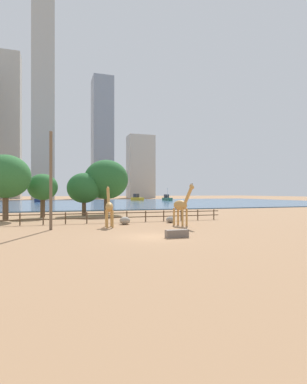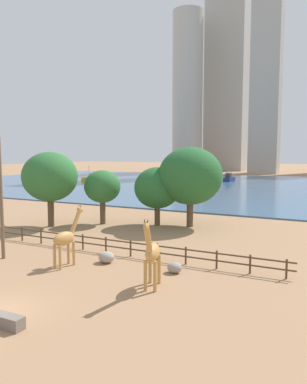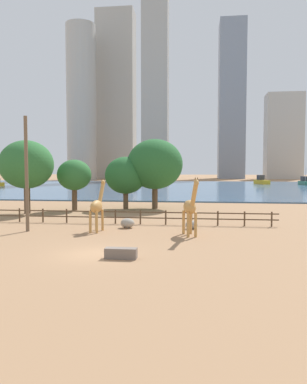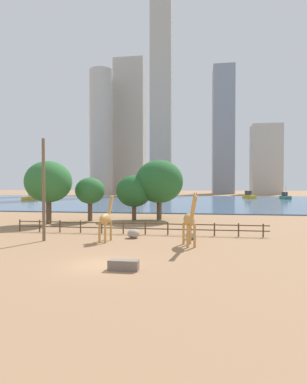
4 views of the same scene
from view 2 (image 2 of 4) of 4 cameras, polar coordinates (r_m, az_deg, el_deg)
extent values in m
plane|color=#9E7551|center=(94.20, 17.46, 0.80)|extent=(400.00, 400.00, 0.00)
cube|color=#3D6084|center=(91.25, 17.15, 0.72)|extent=(180.00, 86.00, 0.20)
cylinder|color=#C18C47|center=(22.22, 0.23, -12.73)|extent=(0.26, 0.26, 1.83)
cylinder|color=#C18C47|center=(22.33, -1.24, -12.65)|extent=(0.26, 0.26, 1.83)
cylinder|color=#C18C47|center=(23.55, 0.86, -11.65)|extent=(0.26, 0.26, 1.83)
cylinder|color=#C18C47|center=(23.65, -0.52, -11.57)|extent=(0.26, 0.26, 1.83)
ellipsoid|color=#C18C47|center=(22.58, -0.16, -9.16)|extent=(1.34, 2.17, 1.06)
cylinder|color=#C18C47|center=(21.09, -0.82, -7.24)|extent=(0.69, 1.38, 1.90)
ellipsoid|color=#C18C47|center=(20.40, -1.13, -5.21)|extent=(0.53, 0.84, 0.70)
cone|color=brown|center=(20.33, -0.90, -4.37)|extent=(0.12, 0.12, 0.19)
cone|color=brown|center=(20.36, -1.35, -4.35)|extent=(0.12, 0.12, 0.19)
cylinder|color=#C18C47|center=(28.21, -12.84, -8.92)|extent=(0.22, 0.22, 1.73)
cylinder|color=#C18C47|center=(27.85, -12.05, -9.10)|extent=(0.22, 0.22, 1.73)
cylinder|color=#C18C47|center=(27.31, -14.84, -9.47)|extent=(0.22, 0.22, 1.73)
cylinder|color=#C18C47|center=(26.94, -14.04, -9.67)|extent=(0.22, 0.22, 1.73)
ellipsoid|color=#C18C47|center=(27.29, -13.49, -6.93)|extent=(0.92, 1.97, 1.00)
cylinder|color=#C18C47|center=(27.93, -11.79, -4.46)|extent=(0.41, 1.26, 1.80)
ellipsoid|color=#C18C47|center=(28.14, -11.15, -2.67)|extent=(0.37, 0.76, 0.66)
cone|color=brown|center=(28.15, -11.27, -2.07)|extent=(0.10, 0.10, 0.18)
cone|color=brown|center=(28.04, -11.04, -2.09)|extent=(0.10, 0.10, 0.18)
cylinder|color=brown|center=(30.43, -22.21, -0.96)|extent=(0.28, 0.28, 9.21)
ellipsoid|color=gray|center=(25.72, 3.23, -11.43)|extent=(1.01, 0.95, 0.71)
ellipsoid|color=gray|center=(28.12, -7.20, -9.82)|extent=(1.18, 1.11, 0.83)
cube|color=#72665B|center=(19.51, -21.45, -17.85)|extent=(1.80, 0.60, 0.60)
cylinder|color=#4C3826|center=(38.27, -21.81, -5.60)|extent=(0.14, 0.14, 1.30)
cylinder|color=#4C3826|center=(36.59, -19.40, -6.03)|extent=(0.14, 0.14, 1.30)
cylinder|color=#4C3826|center=(34.98, -16.77, -6.49)|extent=(0.14, 0.14, 1.30)
cylinder|color=#4C3826|center=(33.46, -13.88, -6.97)|extent=(0.14, 0.14, 1.30)
cylinder|color=#4C3826|center=(32.02, -10.72, -7.48)|extent=(0.14, 0.14, 1.30)
cylinder|color=#4C3826|center=(30.70, -7.27, -8.01)|extent=(0.14, 0.14, 1.30)
cylinder|color=#4C3826|center=(29.50, -3.51, -8.56)|extent=(0.14, 0.14, 1.30)
cylinder|color=#4C3826|center=(28.43, 0.56, -9.10)|extent=(0.14, 0.14, 1.30)
cylinder|color=#4C3826|center=(27.52, 4.94, -9.64)|extent=(0.14, 0.14, 1.30)
cylinder|color=#4C3826|center=(26.77, 9.60, -10.14)|extent=(0.14, 0.14, 1.30)
cylinder|color=#4C3826|center=(26.21, 14.51, -10.61)|extent=(0.14, 0.14, 1.30)
cylinder|color=#4C3826|center=(25.85, 19.61, -11.00)|extent=(0.14, 0.14, 1.30)
cube|color=#4C3826|center=(29.82, -4.97, -7.50)|extent=(26.10, 0.08, 0.10)
cube|color=#4C3826|center=(29.95, -4.96, -8.47)|extent=(26.10, 0.08, 0.10)
cylinder|color=brown|center=(41.14, 5.56, -3.35)|extent=(0.71, 0.71, 2.80)
ellipsoid|color=#26602D|center=(40.68, 5.62, 2.47)|extent=(6.95, 6.95, 6.26)
cylinder|color=brown|center=(41.84, 0.58, -3.61)|extent=(0.62, 0.62, 2.15)
ellipsoid|color=#26602D|center=(41.43, 0.58, 0.64)|extent=(5.11, 5.11, 4.60)
cylinder|color=brown|center=(42.47, -15.37, -3.04)|extent=(0.68, 0.68, 3.10)
ellipsoid|color=#2D6B33|center=(42.05, -15.51, 2.27)|extent=(5.97, 5.97, 5.37)
cylinder|color=brown|center=(42.93, -7.74, -3.10)|extent=(0.63, 0.63, 2.63)
ellipsoid|color=#2D6B33|center=(42.56, -7.80, 0.83)|extent=(4.10, 4.10, 3.69)
cube|color=navy|center=(105.93, 11.45, 1.90)|extent=(2.00, 5.34, 1.06)
cube|color=#333338|center=(105.23, 11.36, 2.51)|extent=(1.31, 1.93, 1.27)
cube|color=gold|center=(108.40, -9.67, 2.00)|extent=(4.92, 4.39, 0.98)
cube|color=silver|center=(108.35, -9.36, 2.57)|extent=(2.10, 2.00, 1.17)
cylinder|color=silver|center=(108.26, -9.82, 3.16)|extent=(0.17, 0.17, 3.41)
cube|color=#ADA89E|center=(178.83, 11.02, 16.02)|extent=(17.77, 10.54, 79.12)
cube|color=#ADA89E|center=(159.38, 16.98, 21.96)|extent=(10.92, 8.23, 105.22)
cylinder|color=#B7B2A8|center=(163.73, 5.19, 14.80)|extent=(12.73, 12.73, 66.44)
camera|label=1|loc=(25.03, -85.41, -10.05)|focal=28.00mm
camera|label=3|loc=(12.99, -104.89, -14.85)|focal=35.00mm
camera|label=4|loc=(11.15, -91.57, -16.12)|focal=28.00mm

